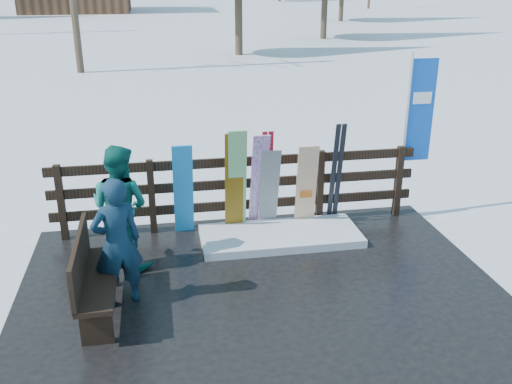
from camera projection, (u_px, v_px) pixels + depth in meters
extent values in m
plane|color=white|center=(265.00, 306.00, 6.92)|extent=(700.00, 700.00, 0.00)
cube|color=black|center=(265.00, 303.00, 6.91)|extent=(6.00, 5.00, 0.08)
cube|color=black|center=(61.00, 203.00, 8.28)|extent=(0.10, 0.10, 1.15)
cube|color=black|center=(152.00, 197.00, 8.49)|extent=(0.10, 0.10, 1.15)
cube|color=black|center=(238.00, 191.00, 8.70)|extent=(0.10, 0.10, 1.15)
cube|color=black|center=(320.00, 186.00, 8.92)|extent=(0.10, 0.10, 1.15)
cube|color=black|center=(398.00, 181.00, 9.13)|extent=(0.10, 0.10, 1.15)
cube|color=black|center=(238.00, 205.00, 8.79)|extent=(5.60, 0.05, 0.14)
cube|color=black|center=(238.00, 184.00, 8.66)|extent=(5.60, 0.05, 0.14)
cube|color=black|center=(238.00, 162.00, 8.53)|extent=(5.60, 0.05, 0.14)
cube|color=white|center=(280.00, 236.00, 8.43)|extent=(2.34, 1.00, 0.12)
cube|color=black|center=(99.00, 279.00, 6.48)|extent=(0.40, 1.50, 0.06)
cube|color=black|center=(96.00, 326.00, 6.01)|extent=(0.34, 0.06, 0.45)
cube|color=black|center=(104.00, 271.00, 7.12)|extent=(0.34, 0.06, 0.45)
cube|color=black|center=(80.00, 259.00, 6.36)|extent=(0.05, 1.50, 0.50)
cube|color=#2098EC|center=(183.00, 190.00, 8.31)|extent=(0.29, 0.40, 1.47)
cube|color=silver|center=(237.00, 182.00, 8.41)|extent=(0.27, 0.26, 1.62)
cube|color=orange|center=(234.00, 184.00, 8.41)|extent=(0.27, 0.21, 1.58)
cube|color=white|center=(259.00, 182.00, 8.47)|extent=(0.25, 0.48, 1.57)
cube|color=black|center=(269.00, 190.00, 8.54)|extent=(0.29, 0.36, 1.32)
cube|color=white|center=(306.00, 187.00, 8.64)|extent=(0.31, 0.21, 1.33)
cube|color=#B41622|center=(264.00, 181.00, 8.55)|extent=(0.07, 0.18, 1.56)
cube|color=#B41622|center=(270.00, 180.00, 8.57)|extent=(0.07, 0.18, 1.56)
cube|color=black|center=(333.00, 174.00, 8.72)|extent=(0.08, 0.28, 1.64)
cube|color=black|center=(339.00, 174.00, 8.73)|extent=(0.08, 0.28, 1.64)
cylinder|color=silver|center=(405.00, 136.00, 8.93)|extent=(0.04, 0.04, 2.60)
cube|color=blue|center=(421.00, 111.00, 8.82)|extent=(0.42, 0.02, 1.60)
imported|color=#123646|center=(117.00, 243.00, 6.56)|extent=(0.67, 0.55, 1.59)
imported|color=#0F6355|center=(120.00, 207.00, 7.44)|extent=(1.03, 0.97, 1.68)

